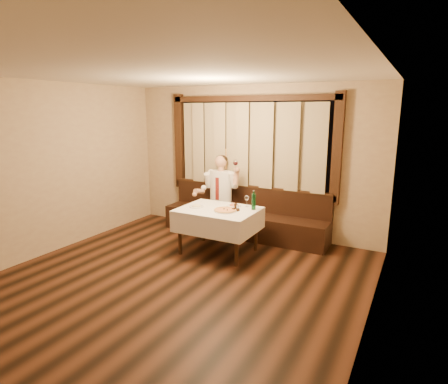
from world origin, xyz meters
The scene contains 10 objects.
room centered at (0.00, 0.97, 1.50)m, with size 5.01×6.01×2.81m.
banquette centered at (0.00, 2.72, 0.31)m, with size 3.20×0.61×0.94m.
dining_table centered at (0.00, 1.70, 0.65)m, with size 1.27×0.97×0.76m.
pizza centered at (0.17, 1.63, 0.77)m, with size 0.38×0.38×0.04m.
pasta_red centered at (0.15, 1.97, 0.79)m, with size 0.25×0.25×0.08m.
pasta_cream centered at (-0.38, 1.63, 0.79)m, with size 0.24×0.24×0.08m.
green_bottle centered at (0.53, 1.93, 0.89)m, with size 0.07×0.07×0.32m.
table_wine_glass centered at (0.36, 2.04, 0.90)m, with size 0.07×0.07×0.20m.
cruet_caddy centered at (0.30, 1.73, 0.80)m, with size 0.12×0.07×0.12m.
seated_man centered at (-0.50, 2.63, 0.86)m, with size 0.85×0.63×1.50m.
Camera 1 is at (2.88, -3.48, 2.35)m, focal length 30.00 mm.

